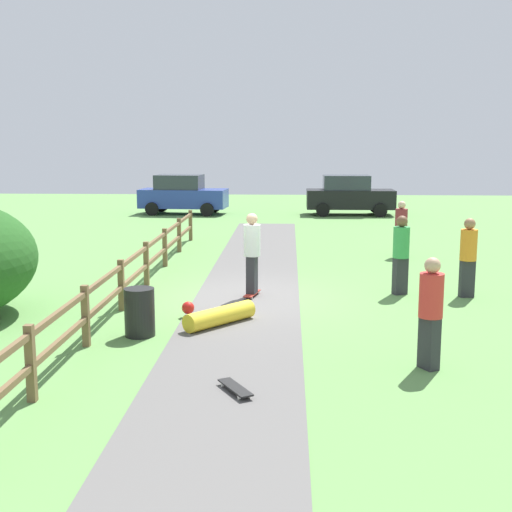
% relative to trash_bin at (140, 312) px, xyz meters
% --- Properties ---
extents(ground_plane, '(60.00, 60.00, 0.00)m').
position_rel_trash_bin_xyz_m(ground_plane, '(1.80, 3.16, -0.45)').
color(ground_plane, '#60934C').
extents(asphalt_path, '(2.40, 28.00, 0.02)m').
position_rel_trash_bin_xyz_m(asphalt_path, '(1.80, 3.16, -0.44)').
color(asphalt_path, '#605E5B').
rests_on(asphalt_path, ground_plane).
extents(wooden_fence, '(0.12, 18.12, 1.10)m').
position_rel_trash_bin_xyz_m(wooden_fence, '(-0.80, 3.16, 0.22)').
color(wooden_fence, brown).
rests_on(wooden_fence, ground_plane).
extents(trash_bin, '(0.56, 0.56, 0.90)m').
position_rel_trash_bin_xyz_m(trash_bin, '(0.00, 0.00, 0.00)').
color(trash_bin, black).
rests_on(trash_bin, ground_plane).
extents(skater_riding, '(0.45, 0.82, 1.93)m').
position_rel_trash_bin_xyz_m(skater_riding, '(1.91, 3.24, 0.66)').
color(skater_riding, '#B23326').
rests_on(skater_riding, asphalt_path).
extents(skater_fallen, '(1.52, 1.49, 0.36)m').
position_rel_trash_bin_xyz_m(skater_fallen, '(1.36, 0.80, -0.25)').
color(skater_fallen, yellow).
rests_on(skater_fallen, asphalt_path).
extents(skateboard_loose, '(0.57, 0.79, 0.08)m').
position_rel_trash_bin_xyz_m(skateboard_loose, '(2.00, -2.84, -0.36)').
color(skateboard_loose, black).
rests_on(skateboard_loose, asphalt_path).
extents(bystander_orange, '(0.41, 0.41, 1.84)m').
position_rel_trash_bin_xyz_m(bystander_orange, '(6.87, 3.51, 0.57)').
color(bystander_orange, '#2D2D33').
rests_on(bystander_orange, ground_plane).
extents(bystander_green, '(0.50, 0.50, 1.86)m').
position_rel_trash_bin_xyz_m(bystander_green, '(5.37, 3.72, 0.59)').
color(bystander_green, '#2D2D33').
rests_on(bystander_green, ground_plane).
extents(bystander_maroon, '(0.53, 0.53, 1.73)m').
position_rel_trash_bin_xyz_m(bystander_maroon, '(6.23, 9.07, 0.51)').
color(bystander_maroon, '#2D2D33').
rests_on(bystander_maroon, ground_plane).
extents(bystander_red, '(0.52, 0.52, 1.80)m').
position_rel_trash_bin_xyz_m(bystander_red, '(4.98, -1.61, 0.55)').
color(bystander_red, '#2D2D33').
rests_on(bystander_red, ground_plane).
extents(parked_car_blue, '(4.33, 2.27, 1.92)m').
position_rel_trash_bin_xyz_m(parked_car_blue, '(-2.46, 21.00, 0.51)').
color(parked_car_blue, '#283D99').
rests_on(parked_car_blue, ground_plane).
extents(parked_car_black, '(4.20, 2.01, 1.92)m').
position_rel_trash_bin_xyz_m(parked_car_black, '(5.65, 21.00, 0.51)').
color(parked_car_black, black).
rests_on(parked_car_black, ground_plane).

